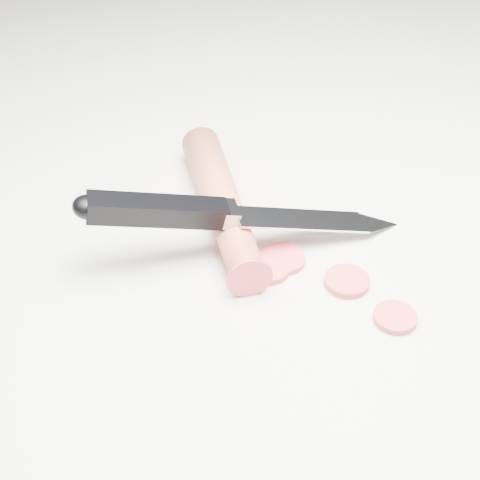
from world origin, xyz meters
TOP-DOWN VIEW (x-y plane):
  - ground at (0.00, 0.00)m, footprint 2.40×2.40m
  - carrot at (0.01, 0.06)m, footprint 0.12×0.20m
  - carrot_slice_0 at (0.03, -0.12)m, footprint 0.03×0.03m
  - carrot_slice_1 at (0.03, -0.07)m, footprint 0.04×0.04m
  - carrot_slice_2 at (-0.03, -0.01)m, footprint 0.03×0.03m
  - carrot_slice_3 at (-0.01, -0.02)m, footprint 0.04×0.04m
  - carrot_slice_4 at (0.01, -0.01)m, footprint 0.04×0.04m
  - kitchen_knife at (-0.00, 0.02)m, footprint 0.27×0.15m

SIDE VIEW (x-z plane):
  - ground at x=0.00m, z-range 0.00..0.00m
  - carrot_slice_2 at x=-0.03m, z-range 0.00..0.01m
  - carrot_slice_4 at x=0.01m, z-range 0.00..0.01m
  - carrot_slice_0 at x=0.03m, z-range 0.00..0.01m
  - carrot_slice_3 at x=-0.01m, z-range 0.00..0.01m
  - carrot_slice_1 at x=0.03m, z-range 0.00..0.01m
  - carrot at x=0.01m, z-range 0.00..0.04m
  - kitchen_knife at x=0.00m, z-range 0.00..0.08m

